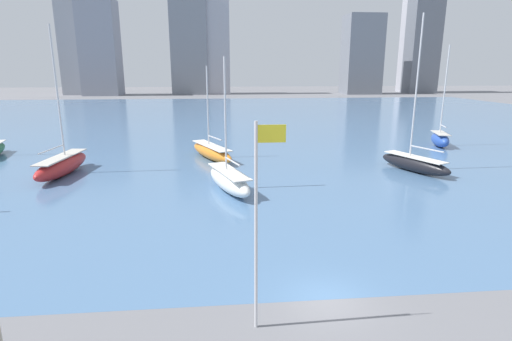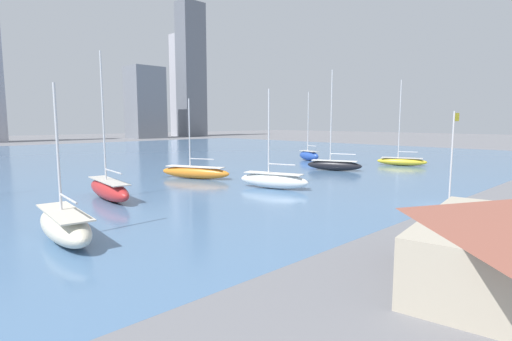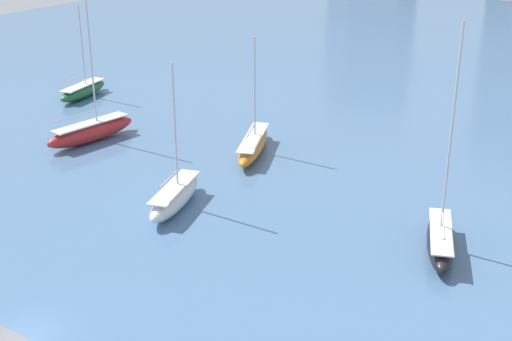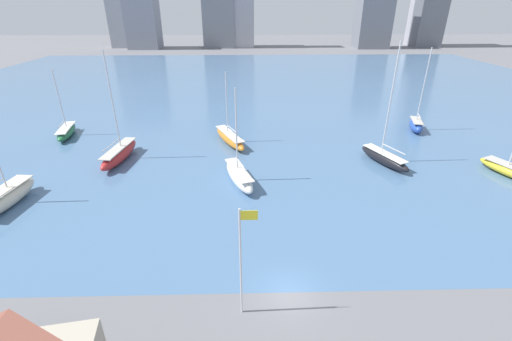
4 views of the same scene
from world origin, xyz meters
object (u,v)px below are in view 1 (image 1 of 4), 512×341
Objects in this scene: sailboat_red at (62,165)px; flag_pole at (258,220)px; sailboat_black at (414,163)px; sailboat_orange at (212,152)px; sailboat_white at (229,180)px; sailboat_blue at (440,139)px.

flag_pole is at bearing -50.22° from sailboat_red.
sailboat_red is (-37.95, 2.01, 0.12)m from sailboat_black.
flag_pole is 0.55× the size of sailboat_black.
flag_pole is 0.59× the size of sailboat_red.
sailboat_red is at bearing 178.30° from sailboat_orange.
sailboat_white is 0.73× the size of sailboat_black.
sailboat_red is at bearing -150.91° from sailboat_blue.
sailboat_white reaches higher than sailboat_orange.
sailboat_black is 23.84m from sailboat_orange.
sailboat_orange is (15.67, 6.45, -0.17)m from sailboat_red.
sailboat_blue is at bearing 20.19° from sailboat_red.
sailboat_red is 1.08× the size of sailboat_blue.
sailboat_orange reaches higher than flag_pole.
sailboat_white reaches higher than flag_pole.
sailboat_blue is 33.49m from sailboat_orange.
sailboat_orange is at bearing -155.34° from sailboat_blue.
sailboat_white is at bearing 91.84° from flag_pole.
sailboat_red is at bearing 123.19° from flag_pole.
sailboat_orange is at bearing 79.14° from sailboat_white.
sailboat_black is (20.51, 5.31, -0.04)m from sailboat_white.
sailboat_white is 36.65m from sailboat_blue.
sailboat_black is 1.08× the size of sailboat_red.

